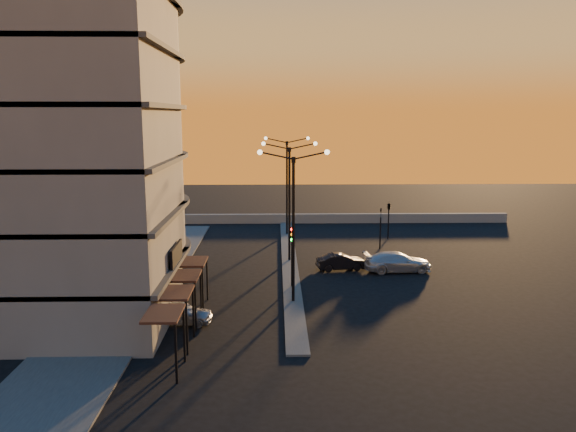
{
  "coord_description": "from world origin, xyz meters",
  "views": [
    {
      "loc": [
        -1.05,
        -33.46,
        11.56
      ],
      "look_at": [
        -0.2,
        5.62,
        4.47
      ],
      "focal_mm": 35.0,
      "sensor_mm": 36.0,
      "label": 1
    }
  ],
  "objects_px": {
    "car_hatchback": "(179,313)",
    "car_wagon": "(397,262)",
    "streetlamp_mid": "(289,192)",
    "traffic_light_main": "(292,247)",
    "car_sedan": "(341,262)"
  },
  "relations": [
    {
      "from": "streetlamp_mid",
      "to": "car_sedan",
      "type": "bearing_deg",
      "value": -33.46
    },
    {
      "from": "car_sedan",
      "to": "car_hatchback",
      "type": "bearing_deg",
      "value": 128.24
    },
    {
      "from": "car_sedan",
      "to": "car_wagon",
      "type": "bearing_deg",
      "value": -105.47
    },
    {
      "from": "car_sedan",
      "to": "streetlamp_mid",
      "type": "bearing_deg",
      "value": 48.45
    },
    {
      "from": "streetlamp_mid",
      "to": "car_wagon",
      "type": "relative_size",
      "value": 1.89
    },
    {
      "from": "car_hatchback",
      "to": "car_sedan",
      "type": "distance_m",
      "value": 15.01
    },
    {
      "from": "car_sedan",
      "to": "car_wagon",
      "type": "height_order",
      "value": "car_wagon"
    },
    {
      "from": "streetlamp_mid",
      "to": "traffic_light_main",
      "type": "distance_m",
      "value": 7.62
    },
    {
      "from": "car_sedan",
      "to": "traffic_light_main",
      "type": "bearing_deg",
      "value": 131.69
    },
    {
      "from": "streetlamp_mid",
      "to": "car_hatchback",
      "type": "bearing_deg",
      "value": -115.85
    },
    {
      "from": "car_hatchback",
      "to": "car_wagon",
      "type": "relative_size",
      "value": 0.74
    },
    {
      "from": "traffic_light_main",
      "to": "car_sedan",
      "type": "bearing_deg",
      "value": 49.78
    },
    {
      "from": "car_hatchback",
      "to": "car_wagon",
      "type": "bearing_deg",
      "value": -50.04
    },
    {
      "from": "streetlamp_mid",
      "to": "traffic_light_main",
      "type": "relative_size",
      "value": 2.24
    },
    {
      "from": "car_wagon",
      "to": "traffic_light_main",
      "type": "bearing_deg",
      "value": 113.0
    }
  ]
}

